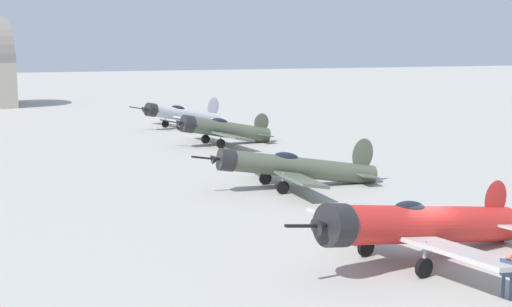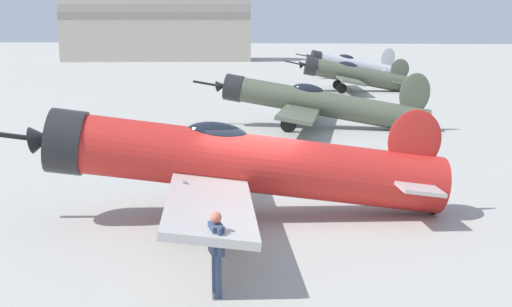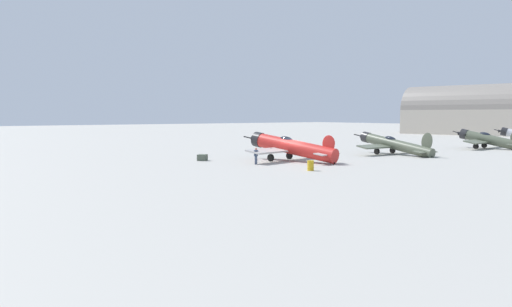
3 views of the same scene
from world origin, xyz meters
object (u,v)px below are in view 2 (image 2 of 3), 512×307
airplane_mid_apron (318,103)px  airplane_far_line (352,74)px  airplane_foreground (236,163)px  ground_crew_mechanic (216,245)px  airplane_outer_stand (350,64)px

airplane_mid_apron → airplane_far_line: airplane_mid_apron is taller
airplane_foreground → ground_crew_mechanic: 5.07m
airplane_mid_apron → airplane_outer_stand: 33.45m
airplane_foreground → airplane_far_line: airplane_foreground is taller
airplane_far_line → ground_crew_mechanic: 40.96m
airplane_foreground → airplane_far_line: (-3.24, -35.85, -0.17)m
airplane_outer_stand → airplane_foreground: bearing=70.4°
airplane_foreground → ground_crew_mechanic: size_ratio=7.38×
airplane_foreground → airplane_outer_stand: 49.59m
airplane_foreground → airplane_far_line: 36.00m
ground_crew_mechanic → airplane_foreground: bearing=70.6°
airplane_mid_apron → airplane_far_line: bearing=-93.9°
airplane_foreground → airplane_outer_stand: airplane_outer_stand is taller
airplane_mid_apron → airplane_outer_stand: bearing=-91.5°
airplane_outer_stand → ground_crew_mechanic: (2.58, 54.51, -0.43)m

